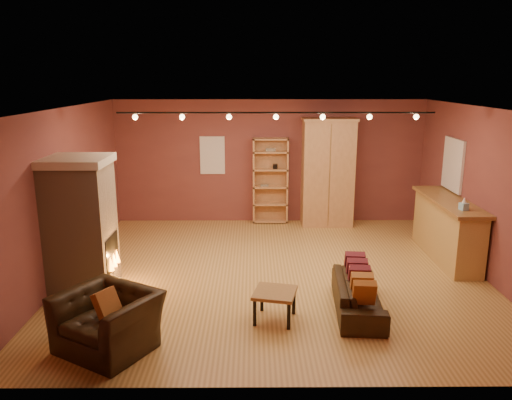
{
  "coord_description": "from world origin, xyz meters",
  "views": [
    {
      "loc": [
        -0.38,
        -8.03,
        3.29
      ],
      "look_at": [
        -0.33,
        0.2,
        1.25
      ],
      "focal_mm": 35.0,
      "sensor_mm": 36.0,
      "label": 1
    }
  ],
  "objects_px": {
    "fireplace": "(81,225)",
    "armchair": "(107,312)",
    "bar_counter": "(447,229)",
    "armoire": "(328,172)",
    "coffee_table": "(275,295)",
    "loveseat": "(358,289)",
    "bookcase": "(270,180)"
  },
  "relations": [
    {
      "from": "fireplace",
      "to": "armchair",
      "type": "xyz_separation_m",
      "value": [
        0.87,
        -1.82,
        -0.57
      ]
    },
    {
      "from": "fireplace",
      "to": "bar_counter",
      "type": "distance_m",
      "value": 6.4
    },
    {
      "from": "armoire",
      "to": "coffee_table",
      "type": "height_order",
      "value": "armoire"
    },
    {
      "from": "armoire",
      "to": "bar_counter",
      "type": "height_order",
      "value": "armoire"
    },
    {
      "from": "armoire",
      "to": "loveseat",
      "type": "distance_m",
      "value": 4.45
    },
    {
      "from": "armchair",
      "to": "coffee_table",
      "type": "relative_size",
      "value": 1.99
    },
    {
      "from": "armoire",
      "to": "armchair",
      "type": "distance_m",
      "value": 6.42
    },
    {
      "from": "armoire",
      "to": "coffee_table",
      "type": "distance_m",
      "value": 4.9
    },
    {
      "from": "bookcase",
      "to": "coffee_table",
      "type": "bearing_deg",
      "value": -91.16
    },
    {
      "from": "bar_counter",
      "to": "loveseat",
      "type": "bearing_deg",
      "value": -133.87
    },
    {
      "from": "bookcase",
      "to": "loveseat",
      "type": "bearing_deg",
      "value": -76.29
    },
    {
      "from": "armoire",
      "to": "loveseat",
      "type": "xyz_separation_m",
      "value": [
        -0.17,
        -4.36,
        -0.87
      ]
    },
    {
      "from": "armoire",
      "to": "loveseat",
      "type": "relative_size",
      "value": 1.47
    },
    {
      "from": "armoire",
      "to": "bar_counter",
      "type": "xyz_separation_m",
      "value": [
        1.9,
        -2.2,
        -0.64
      ]
    },
    {
      "from": "fireplace",
      "to": "bar_counter",
      "type": "height_order",
      "value": "fireplace"
    },
    {
      "from": "bar_counter",
      "to": "coffee_table",
      "type": "relative_size",
      "value": 3.5
    },
    {
      "from": "bookcase",
      "to": "coffee_table",
      "type": "relative_size",
      "value": 2.93
    },
    {
      "from": "fireplace",
      "to": "bar_counter",
      "type": "xyz_separation_m",
      "value": [
        6.24,
        1.34,
        -0.49
      ]
    },
    {
      "from": "bookcase",
      "to": "armchair",
      "type": "distance_m",
      "value": 6.0
    },
    {
      "from": "fireplace",
      "to": "coffee_table",
      "type": "distance_m",
      "value": 3.23
    },
    {
      "from": "bar_counter",
      "to": "loveseat",
      "type": "height_order",
      "value": "bar_counter"
    },
    {
      "from": "fireplace",
      "to": "loveseat",
      "type": "xyz_separation_m",
      "value": [
        4.17,
        -0.81,
        -0.72
      ]
    },
    {
      "from": "bar_counter",
      "to": "loveseat",
      "type": "distance_m",
      "value": 2.99
    },
    {
      "from": "loveseat",
      "to": "armchair",
      "type": "bearing_deg",
      "value": 111.63
    },
    {
      "from": "fireplace",
      "to": "loveseat",
      "type": "bearing_deg",
      "value": -11.03
    },
    {
      "from": "coffee_table",
      "to": "bar_counter",
      "type": "bearing_deg",
      "value": 36.42
    },
    {
      "from": "fireplace",
      "to": "armoire",
      "type": "relative_size",
      "value": 0.88
    },
    {
      "from": "armoire",
      "to": "bookcase",
      "type": "bearing_deg",
      "value": 170.97
    },
    {
      "from": "armchair",
      "to": "bookcase",
      "type": "bearing_deg",
      "value": 99.28
    },
    {
      "from": "bookcase",
      "to": "armoire",
      "type": "bearing_deg",
      "value": -9.03
    },
    {
      "from": "bar_counter",
      "to": "coffee_table",
      "type": "xyz_separation_m",
      "value": [
        -3.28,
        -2.42,
        -0.21
      ]
    },
    {
      "from": "coffee_table",
      "to": "loveseat",
      "type": "bearing_deg",
      "value": 12.45
    }
  ]
}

